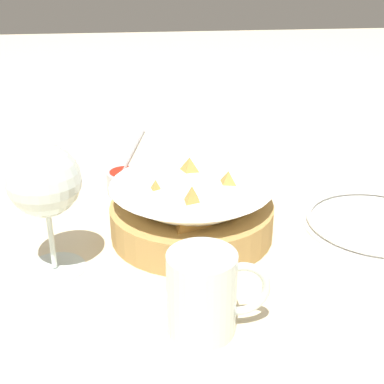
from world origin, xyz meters
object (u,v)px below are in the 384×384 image
at_px(sauce_cup, 125,181).
at_px(wine_glass, 44,184).
at_px(food_basket, 192,211).
at_px(beer_mug, 203,296).
at_px(side_plate, 377,222).

distance_m(sauce_cup, wine_glass, 0.26).
bearing_deg(sauce_cup, food_basket, -58.12).
bearing_deg(food_basket, beer_mug, -93.50).
relative_size(beer_mug, side_plate, 0.51).
height_order(sauce_cup, wine_glass, wine_glass).
height_order(sauce_cup, beer_mug, sauce_cup).
relative_size(food_basket, beer_mug, 2.08).
distance_m(wine_glass, side_plate, 0.48).
relative_size(food_basket, sauce_cup, 2.12).
bearing_deg(food_basket, side_plate, -1.71).
bearing_deg(food_basket, sauce_cup, 121.88).
distance_m(beer_mug, side_plate, 0.36).
bearing_deg(sauce_cup, beer_mug, -77.14).
distance_m(wine_glass, beer_mug, 0.24).
xyz_separation_m(food_basket, sauce_cup, (-0.10, 0.16, -0.02)).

